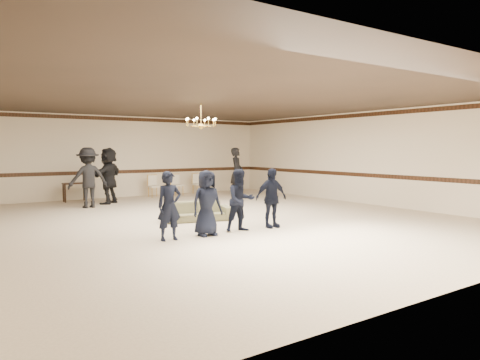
% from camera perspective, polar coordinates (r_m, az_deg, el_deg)
% --- Properties ---
extents(room, '(12.01, 14.01, 3.21)m').
position_cam_1_polar(room, '(12.04, -2.63, 2.52)').
color(room, beige).
rests_on(room, ground).
extents(chair_rail, '(12.00, 0.02, 0.14)m').
position_cam_1_polar(chair_rail, '(18.37, -14.17, 1.04)').
color(chair_rail, '#361C10').
rests_on(chair_rail, wall_back).
extents(crown_molding, '(12.00, 0.02, 0.14)m').
position_cam_1_polar(crown_molding, '(18.39, -14.28, 7.53)').
color(crown_molding, '#361C10').
rests_on(crown_molding, wall_back).
extents(chandelier, '(0.94, 0.94, 0.89)m').
position_cam_1_polar(chandelier, '(12.94, -5.01, 8.27)').
color(chandelier, gold).
rests_on(chandelier, ceiling).
extents(boy_a, '(0.54, 0.37, 1.44)m').
position_cam_1_polar(boy_a, '(9.43, -9.00, -3.28)').
color(boy_a, black).
rests_on(boy_a, floor).
extents(boy_b, '(0.72, 0.48, 1.44)m').
position_cam_1_polar(boy_b, '(9.84, -4.26, -2.94)').
color(boy_b, black).
rests_on(boy_b, floor).
extents(boy_c, '(0.76, 0.63, 1.44)m').
position_cam_1_polar(boy_c, '(10.32, 0.07, -2.60)').
color(boy_c, black).
rests_on(boy_c, floor).
extents(boy_d, '(0.88, 0.43, 1.44)m').
position_cam_1_polar(boy_d, '(10.85, 3.99, -2.29)').
color(boy_d, black).
rests_on(boy_d, floor).
extents(settee, '(1.86, 1.08, 0.51)m').
position_cam_1_polar(settee, '(11.96, -5.37, -3.97)').
color(settee, '#656343').
rests_on(settee, floor).
extents(adult_left, '(1.27, 0.74, 1.95)m').
position_cam_1_polar(adult_left, '(15.26, -18.79, 0.28)').
color(adult_left, black).
rests_on(adult_left, floor).
extents(adult_mid, '(1.72, 1.65, 1.95)m').
position_cam_1_polar(adult_mid, '(16.19, -16.39, 0.53)').
color(adult_mid, black).
rests_on(adult_mid, floor).
extents(adult_right, '(0.83, 0.84, 1.95)m').
position_cam_1_polar(adult_right, '(18.08, -0.42, 1.04)').
color(adult_right, black).
rests_on(adult_right, floor).
extents(banquet_chair_left, '(0.42, 0.42, 0.86)m').
position_cam_1_polar(banquet_chair_left, '(18.01, -10.86, -0.78)').
color(banquet_chair_left, beige).
rests_on(banquet_chair_left, floor).
extents(banquet_chair_mid, '(0.44, 0.44, 0.86)m').
position_cam_1_polar(banquet_chair_mid, '(18.43, -8.01, -0.64)').
color(banquet_chair_mid, beige).
rests_on(banquet_chair_mid, floor).
extents(banquet_chair_right, '(0.42, 0.42, 0.86)m').
position_cam_1_polar(banquet_chair_right, '(18.89, -5.29, -0.50)').
color(banquet_chair_right, beige).
rests_on(banquet_chair_right, floor).
extents(console_table, '(0.82, 0.35, 0.69)m').
position_cam_1_polar(console_table, '(17.24, -20.31, -1.46)').
color(console_table, black).
rests_on(console_table, floor).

